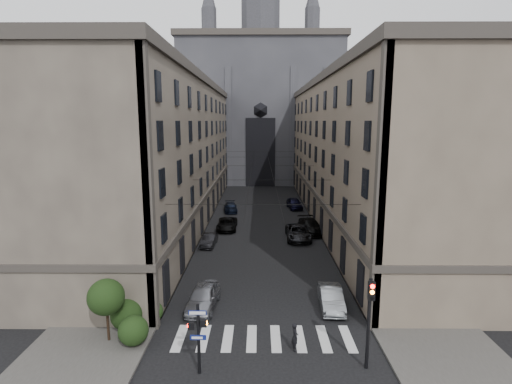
{
  "coord_description": "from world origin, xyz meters",
  "views": [
    {
      "loc": [
        -0.31,
        -17.91,
        13.38
      ],
      "look_at": [
        -0.53,
        11.44,
        8.14
      ],
      "focal_mm": 28.0,
      "sensor_mm": 36.0,
      "label": 1
    }
  ],
  "objects_px": {
    "gothic_tower": "(260,101)",
    "traffic_light_right": "(369,313)",
    "car_left_near": "(203,297)",
    "car_left_midnear": "(209,240)",
    "car_left_far": "(231,207)",
    "pedestrian": "(295,337)",
    "car_right_far": "(294,203)",
    "car_right_near": "(331,298)",
    "car_right_midfar": "(310,226)",
    "car_left_midfar": "(227,224)",
    "pedestrian_signal_left": "(198,333)",
    "car_right_midnear": "(298,232)"
  },
  "relations": [
    {
      "from": "car_left_midfar",
      "to": "car_right_midnear",
      "type": "relative_size",
      "value": 0.89
    },
    {
      "from": "car_left_near",
      "to": "car_left_far",
      "type": "xyz_separation_m",
      "value": [
        -0.18,
        31.1,
        -0.16
      ]
    },
    {
      "from": "car_left_far",
      "to": "car_right_midnear",
      "type": "distance_m",
      "value": 16.47
    },
    {
      "from": "pedestrian_signal_left",
      "to": "car_left_midfar",
      "type": "xyz_separation_m",
      "value": [
        -0.77,
        28.82,
        -1.61
      ]
    },
    {
      "from": "car_right_far",
      "to": "pedestrian",
      "type": "distance_m",
      "value": 38.91
    },
    {
      "from": "traffic_light_right",
      "to": "pedestrian",
      "type": "height_order",
      "value": "traffic_light_right"
    },
    {
      "from": "car_right_midfar",
      "to": "car_right_midnear",
      "type": "bearing_deg",
      "value": -131.33
    },
    {
      "from": "car_left_midfar",
      "to": "car_left_near",
      "type": "bearing_deg",
      "value": -90.42
    },
    {
      "from": "car_left_far",
      "to": "pedestrian_signal_left",
      "type": "bearing_deg",
      "value": -95.05
    },
    {
      "from": "traffic_light_right",
      "to": "pedestrian_signal_left",
      "type": "bearing_deg",
      "value": -177.36
    },
    {
      "from": "car_left_far",
      "to": "car_right_midfar",
      "type": "xyz_separation_m",
      "value": [
        10.46,
        -11.35,
        0.16
      ]
    },
    {
      "from": "gothic_tower",
      "to": "traffic_light_right",
      "type": "relative_size",
      "value": 11.15
    },
    {
      "from": "car_left_near",
      "to": "pedestrian",
      "type": "distance_m",
      "value": 8.2
    },
    {
      "from": "car_right_midnear",
      "to": "pedestrian",
      "type": "height_order",
      "value": "pedestrian"
    },
    {
      "from": "car_right_midfar",
      "to": "pedestrian",
      "type": "xyz_separation_m",
      "value": [
        -4.11,
        -25.14,
        0.03
      ]
    },
    {
      "from": "pedestrian_signal_left",
      "to": "car_left_midfar",
      "type": "height_order",
      "value": "pedestrian_signal_left"
    },
    {
      "from": "car_left_midnear",
      "to": "car_left_near",
      "type": "bearing_deg",
      "value": -81.31
    },
    {
      "from": "traffic_light_right",
      "to": "car_left_far",
      "type": "distance_m",
      "value": 39.7
    },
    {
      "from": "traffic_light_right",
      "to": "car_right_midfar",
      "type": "bearing_deg",
      "value": 89.29
    },
    {
      "from": "car_right_midfar",
      "to": "car_left_far",
      "type": "bearing_deg",
      "value": 124.75
    },
    {
      "from": "car_left_near",
      "to": "car_left_midfar",
      "type": "distance_m",
      "value": 21.2
    },
    {
      "from": "car_left_midfar",
      "to": "car_left_far",
      "type": "height_order",
      "value": "car_left_midfar"
    },
    {
      "from": "traffic_light_right",
      "to": "car_right_near",
      "type": "height_order",
      "value": "traffic_light_right"
    },
    {
      "from": "gothic_tower",
      "to": "car_right_far",
      "type": "distance_m",
      "value": 37.0
    },
    {
      "from": "car_left_far",
      "to": "car_right_midfar",
      "type": "relative_size",
      "value": 0.81
    },
    {
      "from": "gothic_tower",
      "to": "car_right_near",
      "type": "relative_size",
      "value": 12.83
    },
    {
      "from": "car_left_far",
      "to": "car_right_far",
      "type": "height_order",
      "value": "car_right_far"
    },
    {
      "from": "traffic_light_right",
      "to": "car_right_far",
      "type": "xyz_separation_m",
      "value": [
        -0.41,
        40.58,
        -2.47
      ]
    },
    {
      "from": "pedestrian",
      "to": "car_left_near",
      "type": "bearing_deg",
      "value": 41.05
    },
    {
      "from": "traffic_light_right",
      "to": "car_left_midfar",
      "type": "relative_size",
      "value": 1.01
    },
    {
      "from": "car_left_near",
      "to": "car_left_midnear",
      "type": "bearing_deg",
      "value": 99.94
    },
    {
      "from": "traffic_light_right",
      "to": "car_left_midfar",
      "type": "xyz_separation_m",
      "value": [
        -9.88,
        28.4,
        -2.57
      ]
    },
    {
      "from": "car_right_near",
      "to": "gothic_tower",
      "type": "bearing_deg",
      "value": 96.8
    },
    {
      "from": "pedestrian_signal_left",
      "to": "car_left_near",
      "type": "height_order",
      "value": "pedestrian_signal_left"
    },
    {
      "from": "pedestrian_signal_left",
      "to": "car_right_midnear",
      "type": "height_order",
      "value": "pedestrian_signal_left"
    },
    {
      "from": "car_right_far",
      "to": "traffic_light_right",
      "type": "bearing_deg",
      "value": -96.32
    },
    {
      "from": "gothic_tower",
      "to": "traffic_light_right",
      "type": "height_order",
      "value": "gothic_tower"
    },
    {
      "from": "car_left_midnear",
      "to": "car_left_far",
      "type": "bearing_deg",
      "value": 89.28
    },
    {
      "from": "pedestrian_signal_left",
      "to": "car_left_far",
      "type": "height_order",
      "value": "pedestrian_signal_left"
    },
    {
      "from": "car_right_midnear",
      "to": "car_right_far",
      "type": "relative_size",
      "value": 1.21
    },
    {
      "from": "car_left_midnear",
      "to": "car_right_near",
      "type": "xyz_separation_m",
      "value": [
        10.64,
        -14.5,
        0.1
      ]
    },
    {
      "from": "car_left_near",
      "to": "pedestrian",
      "type": "relative_size",
      "value": 2.84
    },
    {
      "from": "car_right_far",
      "to": "pedestrian_signal_left",
      "type": "bearing_deg",
      "value": -108.89
    },
    {
      "from": "car_left_midfar",
      "to": "car_right_midfar",
      "type": "relative_size",
      "value": 0.91
    },
    {
      "from": "car_left_midfar",
      "to": "car_right_midnear",
      "type": "distance_m",
      "value": 9.41
    },
    {
      "from": "car_left_far",
      "to": "car_right_near",
      "type": "xyz_separation_m",
      "value": [
        9.46,
        -31.0,
        0.08
      ]
    },
    {
      "from": "pedestrian_signal_left",
      "to": "car_right_near",
      "type": "distance_m",
      "value": 11.55
    },
    {
      "from": "gothic_tower",
      "to": "car_left_midnear",
      "type": "distance_m",
      "value": 54.33
    },
    {
      "from": "pedestrian",
      "to": "car_right_near",
      "type": "bearing_deg",
      "value": -37.33
    },
    {
      "from": "car_left_far",
      "to": "car_right_near",
      "type": "distance_m",
      "value": 32.41
    }
  ]
}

